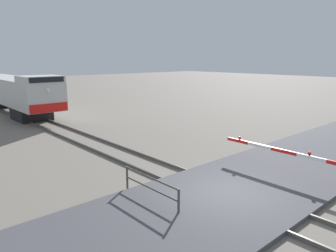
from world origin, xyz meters
TOP-DOWN VIEW (x-y plane):
  - ground_plane at (0.00, 0.00)m, footprint 160.00×160.00m
  - rail_track_left at (-0.72, 0.00)m, footprint 0.08×80.00m
  - rail_track_right at (0.72, 0.00)m, footprint 0.08×80.00m
  - road_surface at (0.00, 0.00)m, footprint 36.00×5.44m
  - locomotive at (0.00, 24.54)m, footprint 2.90×17.44m
  - guard_railing at (-2.31, 1.52)m, footprint 0.08×2.91m

SIDE VIEW (x-z plane):
  - ground_plane at x=0.00m, z-range 0.00..0.00m
  - rail_track_left at x=-0.72m, z-range 0.00..0.15m
  - rail_track_right at x=0.72m, z-range 0.00..0.15m
  - road_surface at x=0.00m, z-range 0.00..0.16m
  - guard_railing at x=-2.31m, z-range 0.15..1.10m
  - locomotive at x=0.00m, z-range 0.12..3.78m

